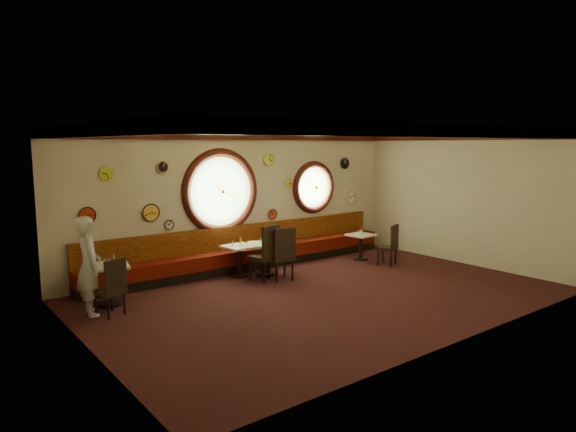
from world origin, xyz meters
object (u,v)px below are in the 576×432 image
object	(u,v)px
condiment_b_salt	(233,243)
condiment_c_bottle	(268,238)
condiment_d_pepper	(360,232)
table_c	(265,255)
condiment_c_pepper	(266,241)
condiment_a_pepper	(110,261)
table_a	(109,280)
condiment_c_salt	(261,241)
table_d	(361,244)
chair_b	(267,249)
condiment_d_salt	(359,232)
condiment_d_bottle	(362,230)
condiment_a_salt	(105,261)
table_b	(239,257)
condiment_b_pepper	(240,244)
chair_d	(391,242)
chair_c	(283,251)
chair_a	(112,284)
waiter	(89,266)
condiment_a_bottle	(114,258)
condiment_b_bottle	(240,241)

from	to	relation	value
condiment_b_salt	condiment_c_bottle	size ratio (longest dim) A/B	0.63
condiment_b_salt	condiment_d_pepper	distance (m)	3.48
table_c	condiment_c_pepper	xyz separation A→B (m)	(0.04, 0.01, 0.31)
table_c	condiment_a_pepper	size ratio (longest dim) A/B	8.14
table_a	condiment_c_salt	bearing A→B (deg)	1.75
table_d	condiment_c_bottle	xyz separation A→B (m)	(-2.68, 0.30, 0.40)
chair_b	condiment_d_salt	xyz separation A→B (m)	(3.02, 0.25, 0.01)
chair_b	condiment_b_salt	bearing A→B (deg)	100.50
condiment_b_salt	condiment_d_bottle	bearing A→B (deg)	-7.20
table_c	condiment_a_pepper	xyz separation A→B (m)	(-3.48, -0.05, 0.36)
condiment_a_salt	condiment_d_salt	distance (m)	6.29
table_d	condiment_c_bottle	size ratio (longest dim) A/B	3.93
table_b	condiment_b_pepper	bearing A→B (deg)	-93.15
chair_d	condiment_d_bottle	world-z (taller)	chair_d
table_b	table_c	world-z (taller)	table_c
chair_c	condiment_a_pepper	size ratio (longest dim) A/B	6.81
chair_a	waiter	bearing A→B (deg)	108.92
table_a	table_c	bearing A→B (deg)	1.12
condiment_a_bottle	table_b	bearing A→B (deg)	4.81
table_a	condiment_c_pepper	distance (m)	3.58
condiment_a_bottle	condiment_d_pepper	bearing A→B (deg)	-2.01
condiment_a_salt	condiment_c_salt	world-z (taller)	condiment_a_salt
condiment_d_bottle	condiment_a_bottle	bearing A→B (deg)	178.90
condiment_c_pepper	condiment_d_pepper	distance (m)	2.77
chair_b	condiment_a_salt	distance (m)	3.31
condiment_b_salt	condiment_a_bottle	xyz separation A→B (m)	(-2.74, -0.33, 0.09)
chair_a	waiter	size ratio (longest dim) A/B	0.36
condiment_a_salt	condiment_c_salt	xyz separation A→B (m)	(3.47, 0.02, -0.03)
table_b	chair_b	size ratio (longest dim) A/B	0.92
chair_a	condiment_b_bottle	bearing A→B (deg)	-1.90
condiment_a_pepper	condiment_b_bottle	size ratio (longest dim) A/B	0.58
condiment_b_pepper	waiter	size ratio (longest dim) A/B	0.06
chair_a	chair_b	xyz separation A→B (m)	(3.39, 0.24, 0.12)
table_d	condiment_a_bottle	bearing A→B (deg)	177.87
table_b	condiment_b_bottle	distance (m)	0.36
table_d	condiment_b_salt	size ratio (longest dim) A/B	6.21
condiment_b_salt	chair_d	bearing A→B (deg)	-21.91
condiment_d_salt	condiment_b_pepper	distance (m)	3.29
chair_c	condiment_d_bottle	bearing A→B (deg)	20.51
chair_b	condiment_c_salt	distance (m)	0.55
condiment_c_pepper	condiment_a_bottle	xyz separation A→B (m)	(-3.42, -0.00, 0.07)
condiment_a_pepper	condiment_b_bottle	bearing A→B (deg)	6.85
table_b	table_c	distance (m)	0.58
table_a	condiment_a_pepper	bearing A→B (deg)	25.62
table_d	condiment_b_salt	xyz separation A→B (m)	(-3.46, 0.56, 0.34)
table_b	chair_c	size ratio (longest dim) A/B	0.97
condiment_c_salt	condiment_b_pepper	world-z (taller)	condiment_c_salt
chair_b	chair_c	world-z (taller)	chair_b
table_a	chair_b	size ratio (longest dim) A/B	1.10
condiment_d_salt	condiment_b_salt	bearing A→B (deg)	170.55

